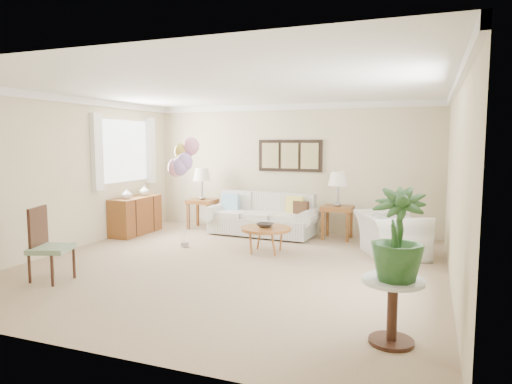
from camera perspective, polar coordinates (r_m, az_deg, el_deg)
ground_plane at (r=6.86m, az=-3.08°, el=-9.21°), size 6.00×6.00×0.00m
room_shell at (r=6.75m, az=-3.69°, el=4.52°), size 6.04×6.04×2.60m
wall_art_triptych at (r=9.40m, az=4.26°, el=4.55°), size 1.35×0.06×0.65m
sofa at (r=9.02m, az=0.86°, el=-3.33°), size 2.29×0.97×0.83m
end_table_left at (r=9.73m, az=-6.73°, el=-1.51°), size 0.57×0.52×0.62m
end_table_right at (r=8.74m, az=10.14°, el=-2.41°), size 0.58×0.52×0.63m
lamp_left at (r=9.67m, az=-6.78°, el=2.06°), size 0.38×0.38×0.67m
lamp_right at (r=8.67m, az=10.22°, el=1.49°), size 0.37×0.37×0.65m
coffee_table at (r=7.57m, az=1.27°, el=-4.70°), size 0.84×0.84×0.42m
decor_bowl at (r=7.57m, az=1.16°, el=-4.18°), size 0.28×0.28×0.07m
armchair at (r=7.66m, az=16.55°, el=-5.13°), size 1.32×1.38×0.70m
side_table at (r=4.40m, az=16.72°, el=-12.20°), size 0.56×0.56×0.61m
potted_plant at (r=4.22m, az=17.26°, el=-5.10°), size 0.47×0.47×0.83m
accent_chair at (r=6.66m, az=-24.69°, el=-5.76°), size 0.61×0.61×0.98m
credenza at (r=9.42m, az=-14.80°, el=-2.86°), size 0.46×1.20×0.74m
vase_white at (r=9.11m, az=-15.87°, el=-0.22°), size 0.22×0.22×0.20m
vase_sage at (r=9.58m, az=-13.78°, el=0.19°), size 0.25×0.25×0.21m
balloon_cluster at (r=7.90m, az=-9.13°, el=4.06°), size 0.47×0.49×1.92m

